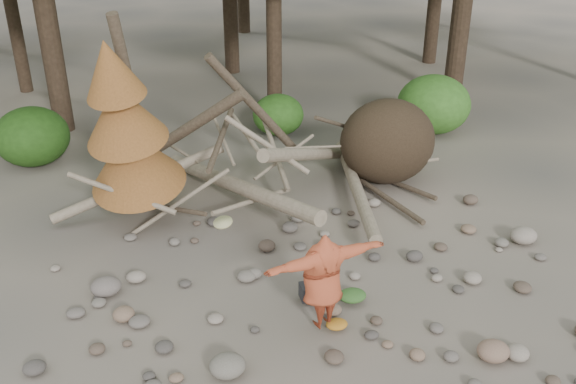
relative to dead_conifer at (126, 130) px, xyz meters
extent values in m
plane|color=#514C44|center=(3.12, -3.37, -2.11)|extent=(120.00, 120.00, 0.00)
ellipsoid|color=#332619|center=(5.72, 0.93, -1.12)|extent=(2.20, 1.87, 1.98)
cylinder|color=gray|center=(2.12, 0.33, -1.56)|extent=(2.61, 5.11, 1.08)
cylinder|color=gray|center=(3.92, 0.83, -1.21)|extent=(3.18, 3.71, 1.90)
cylinder|color=brown|center=(0.92, 1.23, -0.71)|extent=(3.08, 1.91, 2.49)
cylinder|color=gray|center=(4.72, 0.13, -1.76)|extent=(1.13, 4.98, 0.43)
cylinder|color=brown|center=(2.82, 1.43, -0.31)|extent=(2.39, 1.03, 2.89)
cylinder|color=gray|center=(0.12, 0.63, -1.41)|extent=(3.71, 0.86, 1.20)
cylinder|color=#4C3F30|center=(0.62, 0.13, -1.81)|extent=(1.52, 1.70, 0.49)
cylinder|color=gray|center=(3.32, 1.03, -1.31)|extent=(1.57, 0.85, 0.69)
cylinder|color=#4C3F30|center=(4.92, 1.53, -0.91)|extent=(1.92, 1.25, 1.10)
cylinder|color=gray|center=(1.92, 0.83, -0.61)|extent=(0.37, 1.42, 0.85)
cylinder|color=#4C3F30|center=(5.32, -0.17, -1.96)|extent=(0.79, 2.54, 0.12)
cylinder|color=gray|center=(2.32, -0.27, -1.66)|extent=(1.78, 1.11, 0.29)
cylinder|color=#4C3F30|center=(0.22, 0.43, 0.09)|extent=(0.67, 1.13, 4.35)
cone|color=brown|center=(0.06, 0.12, -0.61)|extent=(2.06, 2.13, 1.86)
cone|color=brown|center=(-0.05, -0.09, 0.39)|extent=(1.71, 1.78, 1.65)
cone|color=brown|center=(-0.14, -0.28, 1.29)|extent=(1.23, 1.30, 1.41)
ellipsoid|color=#244D14|center=(-2.38, 3.83, -1.39)|extent=(1.80, 1.80, 1.44)
ellipsoid|color=#30621C|center=(3.92, 4.43, -1.55)|extent=(1.40, 1.40, 1.12)
ellipsoid|color=#3B7424|center=(8.12, 3.63, -1.31)|extent=(2.00, 2.00, 1.60)
imported|color=#AB4426|center=(2.78, -3.98, -1.21)|extent=(2.09, 0.97, 1.65)
cylinder|color=tan|center=(1.29, -4.06, 0.05)|extent=(0.31, 0.32, 0.11)
cube|color=black|center=(2.82, -3.25, -1.98)|extent=(0.41, 0.28, 0.27)
ellipsoid|color=#315B24|center=(3.47, -3.45, -2.02)|extent=(0.47, 0.40, 0.18)
ellipsoid|color=#AA6C1D|center=(3.00, -4.09, -2.05)|extent=(0.35, 0.29, 0.13)
ellipsoid|color=#6D665A|center=(1.17, -4.70, -1.95)|extent=(0.54, 0.48, 0.32)
ellipsoid|color=#806350|center=(5.06, -5.27, -1.96)|extent=(0.49, 0.44, 0.30)
ellipsoid|color=gray|center=(7.34, -2.35, -1.95)|extent=(0.53, 0.48, 0.32)
ellipsoid|color=#685E57|center=(-0.57, -2.27, -1.95)|extent=(0.52, 0.47, 0.31)
camera|label=1|loc=(0.40, -11.83, 4.41)|focal=40.00mm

